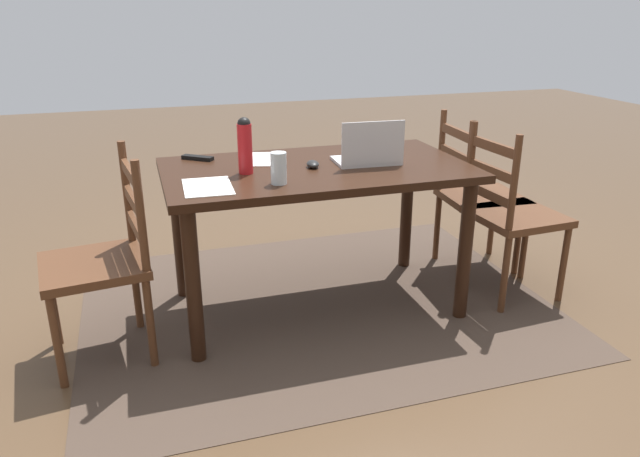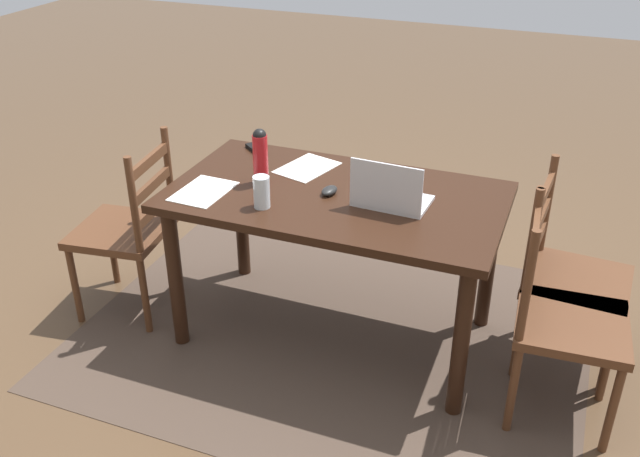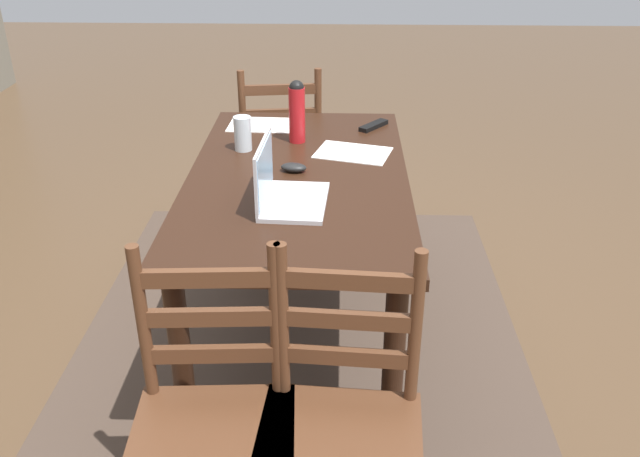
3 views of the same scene
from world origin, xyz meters
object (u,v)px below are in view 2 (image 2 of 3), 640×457
dining_table (336,214)px  chair_right_far (129,230)px  drinking_glass (262,192)px  tv_remote (256,150)px  chair_left_far (562,320)px  laptop (390,195)px  computer_mouse (329,191)px  water_bottle (260,156)px  chair_left_near (568,278)px

dining_table → chair_right_far: size_ratio=1.59×
dining_table → drinking_glass: 0.39m
dining_table → tv_remote: bearing=-29.6°
chair_left_far → chair_right_far: same height
laptop → computer_mouse: size_ratio=3.32×
drinking_glass → tv_remote: (0.30, -0.55, -0.06)m
drinking_glass → tv_remote: 0.63m
water_bottle → computer_mouse: water_bottle is taller
chair_left_near → tv_remote: 1.63m
chair_right_far → drinking_glass: 0.88m
tv_remote → dining_table: bearing=98.5°
tv_remote → chair_right_far: bearing=-8.0°
chair_right_far → chair_left_near: size_ratio=1.00×
water_bottle → computer_mouse: size_ratio=2.67×
chair_right_far → chair_left_far: bearing=179.8°
water_bottle → tv_remote: water_bottle is taller
dining_table → water_bottle: 0.44m
dining_table → drinking_glass: (0.25, 0.24, 0.18)m
chair_right_far → tv_remote: 0.76m
chair_right_far → drinking_glass: (-0.79, 0.08, 0.38)m
water_bottle → tv_remote: bearing=-60.6°
chair_left_far → tv_remote: (1.59, -0.48, 0.32)m
drinking_glass → tv_remote: bearing=-61.9°
drinking_glass → chair_left_near: bearing=-162.3°
laptop → water_bottle: 0.63m
chair_left_far → computer_mouse: (1.07, -0.15, 0.33)m
chair_left_near → chair_right_far: bearing=9.1°
laptop → chair_right_far: bearing=5.4°
drinking_glass → computer_mouse: 0.32m
chair_left_near → tv_remote: size_ratio=5.59×
chair_left_far → chair_right_far: (2.09, -0.01, 0.00)m
chair_left_far → tv_remote: chair_left_far is taller
computer_mouse → water_bottle: bearing=9.3°
laptop → water_bottle: size_ratio=1.24×
chair_left_near → drinking_glass: size_ratio=6.64×
chair_left_far → water_bottle: 1.48m
chair_left_far → laptop: (0.78, -0.13, 0.37)m
drinking_glass → dining_table: bearing=-136.1°
chair_left_far → chair_left_near: bearing=-90.0°
computer_mouse → chair_left_near: bearing=-161.7°
dining_table → water_bottle: (0.36, 0.02, 0.24)m
chair_right_far → laptop: laptop is taller
laptop → chair_left_near: bearing=-164.8°
dining_table → drinking_glass: drinking_glass is taller
chair_left_far → chair_right_far: bearing=-0.2°
water_bottle → tv_remote: size_ratio=1.57×
chair_right_far → computer_mouse: size_ratio=9.50×
dining_table → chair_right_far: (1.04, 0.16, -0.21)m
chair_left_far → drinking_glass: chair_left_far is taller
water_bottle → tv_remote: 0.41m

